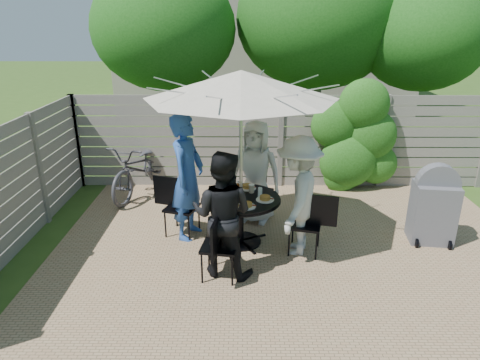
{
  "coord_description": "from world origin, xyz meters",
  "views": [
    {
      "loc": [
        -0.73,
        -5.08,
        3.19
      ],
      "look_at": [
        -0.77,
        0.84,
        0.94
      ],
      "focal_mm": 32.0,
      "sensor_mm": 36.0,
      "label": 1
    }
  ],
  "objects_px": {
    "person_front": "(222,215)",
    "glass_front": "(243,201)",
    "glass_back": "(239,186)",
    "plate_right": "(265,199)",
    "umbrella": "(241,85)",
    "chair_right": "(305,235)",
    "plate_extra": "(247,205)",
    "coffee_cup": "(252,189)",
    "person_right": "(298,197)",
    "bicycle": "(141,168)",
    "chair_back": "(257,201)",
    "glass_right": "(260,192)",
    "person_back": "(255,172)",
    "plate_front": "(233,205)",
    "person_left": "(188,178)",
    "chair_front": "(220,259)",
    "plate_left": "(218,193)",
    "patio_table": "(241,211)",
    "bbq_grill": "(433,207)",
    "chair_left": "(181,218)",
    "syrup_jug": "(238,191)",
    "plate_back": "(248,187)"
  },
  "relations": [
    {
      "from": "plate_left",
      "to": "person_left",
      "type": "bearing_deg",
      "value": 163.78
    },
    {
      "from": "chair_back",
      "to": "bicycle",
      "type": "height_order",
      "value": "bicycle"
    },
    {
      "from": "person_front",
      "to": "plate_left",
      "type": "bearing_deg",
      "value": -66.55
    },
    {
      "from": "chair_front",
      "to": "glass_right",
      "type": "height_order",
      "value": "chair_front"
    },
    {
      "from": "bicycle",
      "to": "person_back",
      "type": "bearing_deg",
      "value": -12.38
    },
    {
      "from": "person_left",
      "to": "coffee_cup",
      "type": "distance_m",
      "value": 0.97
    },
    {
      "from": "chair_front",
      "to": "glass_front",
      "type": "relative_size",
      "value": 6.7
    },
    {
      "from": "plate_front",
      "to": "umbrella",
      "type": "bearing_deg",
      "value": 73.78
    },
    {
      "from": "plate_back",
      "to": "glass_front",
      "type": "distance_m",
      "value": 0.63
    },
    {
      "from": "person_right",
      "to": "syrup_jug",
      "type": "xyz_separation_m",
      "value": [
        -0.84,
        0.3,
        -0.03
      ]
    },
    {
      "from": "chair_front",
      "to": "plate_extra",
      "type": "distance_m",
      "value": 0.85
    },
    {
      "from": "person_front",
      "to": "glass_front",
      "type": "height_order",
      "value": "person_front"
    },
    {
      "from": "chair_front",
      "to": "person_right",
      "type": "xyz_separation_m",
      "value": [
        1.06,
        0.7,
        0.58
      ]
    },
    {
      "from": "person_back",
      "to": "plate_front",
      "type": "relative_size",
      "value": 6.56
    },
    {
      "from": "coffee_cup",
      "to": "bicycle",
      "type": "bearing_deg",
      "value": 139.46
    },
    {
      "from": "syrup_jug",
      "to": "bicycle",
      "type": "height_order",
      "value": "bicycle"
    },
    {
      "from": "syrup_jug",
      "to": "plate_front",
      "type": "bearing_deg",
      "value": -97.89
    },
    {
      "from": "person_back",
      "to": "person_right",
      "type": "distance_m",
      "value": 1.17
    },
    {
      "from": "chair_back",
      "to": "plate_extra",
      "type": "distance_m",
      "value": 1.37
    },
    {
      "from": "bicycle",
      "to": "plate_right",
      "type": "bearing_deg",
      "value": -26.27
    },
    {
      "from": "umbrella",
      "to": "person_front",
      "type": "bearing_deg",
      "value": -106.22
    },
    {
      "from": "chair_front",
      "to": "syrup_jug",
      "type": "bearing_deg",
      "value": -4.17
    },
    {
      "from": "person_back",
      "to": "patio_table",
      "type": "bearing_deg",
      "value": -90.0
    },
    {
      "from": "person_back",
      "to": "chair_front",
      "type": "relative_size",
      "value": 1.82
    },
    {
      "from": "glass_back",
      "to": "plate_right",
      "type": "bearing_deg",
      "value": -45.4
    },
    {
      "from": "patio_table",
      "to": "chair_back",
      "type": "height_order",
      "value": "chair_back"
    },
    {
      "from": "person_front",
      "to": "plate_left",
      "type": "distance_m",
      "value": 0.91
    },
    {
      "from": "person_front",
      "to": "plate_front",
      "type": "xyz_separation_m",
      "value": [
        0.13,
        0.45,
        -0.07
      ]
    },
    {
      "from": "bicycle",
      "to": "chair_right",
      "type": "bearing_deg",
      "value": -22.05
    },
    {
      "from": "person_left",
      "to": "bbq_grill",
      "type": "distance_m",
      "value": 3.68
    },
    {
      "from": "plate_left",
      "to": "glass_back",
      "type": "xyz_separation_m",
      "value": [
        0.32,
        0.18,
        0.05
      ]
    },
    {
      "from": "person_front",
      "to": "plate_left",
      "type": "relative_size",
      "value": 6.51
    },
    {
      "from": "umbrella",
      "to": "patio_table",
      "type": "bearing_deg",
      "value": 180.0
    },
    {
      "from": "plate_extra",
      "to": "glass_front",
      "type": "bearing_deg",
      "value": 135.51
    },
    {
      "from": "chair_front",
      "to": "chair_right",
      "type": "height_order",
      "value": "chair_front"
    },
    {
      "from": "chair_left",
      "to": "plate_front",
      "type": "relative_size",
      "value": 3.63
    },
    {
      "from": "chair_right",
      "to": "person_back",
      "type": "bearing_deg",
      "value": -42.94
    },
    {
      "from": "person_left",
      "to": "chair_back",
      "type": "bearing_deg",
      "value": -40.74
    },
    {
      "from": "chair_right",
      "to": "person_right",
      "type": "distance_m",
      "value": 0.6
    },
    {
      "from": "person_left",
      "to": "plate_back",
      "type": "relative_size",
      "value": 7.43
    },
    {
      "from": "chair_back",
      "to": "glass_right",
      "type": "xyz_separation_m",
      "value": [
        0.01,
        -0.9,
        0.54
      ]
    },
    {
      "from": "person_front",
      "to": "bicycle",
      "type": "bearing_deg",
      "value": -42.3
    },
    {
      "from": "person_left",
      "to": "plate_left",
      "type": "height_order",
      "value": "person_left"
    },
    {
      "from": "umbrella",
      "to": "chair_right",
      "type": "distance_m",
      "value": 2.31
    },
    {
      "from": "umbrella",
      "to": "person_right",
      "type": "distance_m",
      "value": 1.72
    },
    {
      "from": "person_back",
      "to": "person_left",
      "type": "height_order",
      "value": "person_left"
    },
    {
      "from": "plate_left",
      "to": "glass_front",
      "type": "distance_m",
      "value": 0.53
    },
    {
      "from": "coffee_cup",
      "to": "person_right",
      "type": "bearing_deg",
      "value": -32.99
    },
    {
      "from": "chair_right",
      "to": "glass_right",
      "type": "bearing_deg",
      "value": -10.68
    },
    {
      "from": "umbrella",
      "to": "plate_front",
      "type": "xyz_separation_m",
      "value": [
        -0.1,
        -0.35,
        -1.6
      ]
    }
  ]
}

